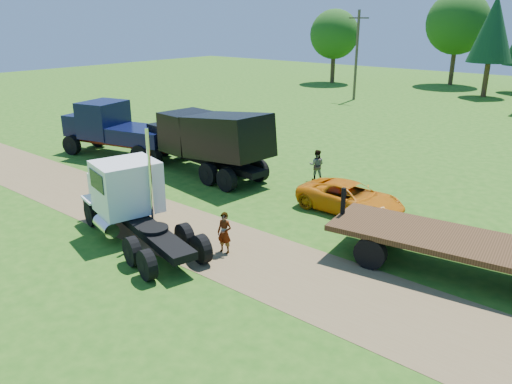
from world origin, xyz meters
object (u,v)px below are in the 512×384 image
Objects in this scene: black_dump_truck at (208,138)px; white_semi_tractor at (128,198)px; orange_pickup at (350,198)px; spectator_a at (224,233)px; flatbed_trailer at (465,248)px; navy_truck at (113,128)px.

white_semi_tractor is at bearing -62.26° from black_dump_truck.
white_semi_tractor is 1.55× the size of orange_pickup.
spectator_a is (7.33, -6.51, -1.29)m from black_dump_truck.
black_dump_truck is at bearing 91.19° from orange_pickup.
black_dump_truck is 14.98m from flatbed_trailer.
navy_truck is (-7.64, -0.79, -0.38)m from black_dump_truck.
black_dump_truck is 7.69m from navy_truck.
navy_truck is at bearing 167.86° from flatbed_trailer.
orange_pickup is at bearing 5.78° from black_dump_truck.
flatbed_trailer is at bearing -4.76° from black_dump_truck.
black_dump_truck is at bearing 127.47° from spectator_a.
white_semi_tractor reaches higher than navy_truck.
spectator_a is (14.98, -5.72, -0.91)m from navy_truck.
white_semi_tractor is at bearing -163.79° from flatbed_trailer.
white_semi_tractor is at bearing 144.46° from orange_pickup.
spectator_a is at bearing 167.72° from orange_pickup.
navy_truck reaches higher than spectator_a.
black_dump_truck is at bearing -7.84° from navy_truck.
navy_truck reaches higher than flatbed_trailer.
black_dump_truck is 1.13× the size of navy_truck.
black_dump_truck is 8.96m from orange_pickup.
black_dump_truck is 5.57× the size of spectator_a.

